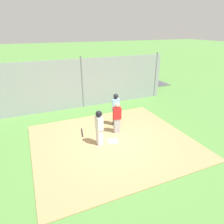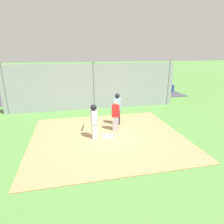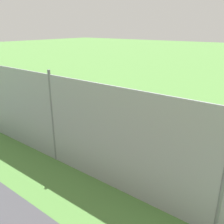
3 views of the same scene
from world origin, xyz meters
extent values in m
plane|color=#51843D|center=(0.00, 0.00, 0.00)|extent=(140.00, 140.00, 0.00)
cube|color=#A88456|center=(0.00, 0.00, 0.01)|extent=(7.20, 6.40, 0.03)
cube|color=white|center=(0.00, 0.00, 0.04)|extent=(0.49, 0.49, 0.02)
cube|color=#9E9EA3|center=(-0.56, -0.74, 0.41)|extent=(0.33, 0.26, 0.76)
cube|color=red|center=(-0.56, -0.74, 1.09)|extent=(0.41, 0.31, 0.60)
sphere|color=tan|center=(-0.56, -0.74, 1.51)|extent=(0.24, 0.24, 0.24)
cube|color=black|center=(-0.84, -1.53, 0.45)|extent=(0.35, 0.29, 0.85)
cube|color=#8CC1E0|center=(-0.84, -1.53, 1.21)|extent=(0.44, 0.35, 0.67)
sphere|color=black|center=(-0.84, -1.53, 1.68)|extent=(0.26, 0.26, 0.26)
cube|color=silver|center=(0.65, -0.03, 0.41)|extent=(0.24, 0.31, 0.76)
cube|color=silver|center=(0.65, -0.03, 1.10)|extent=(0.28, 0.40, 0.60)
sphere|color=tan|center=(0.65, -0.03, 1.52)|extent=(0.24, 0.24, 0.24)
sphere|color=black|center=(0.65, -0.03, 1.54)|extent=(0.29, 0.29, 0.29)
cylinder|color=black|center=(1.11, -1.35, 0.06)|extent=(0.22, 0.82, 0.06)
sphere|color=white|center=(0.91, 0.23, 0.07)|extent=(0.07, 0.07, 0.07)
cube|color=#93999E|center=(0.00, -4.97, 1.60)|extent=(12.00, 0.05, 3.20)
cylinder|color=slate|center=(0.00, -4.97, 1.68)|extent=(0.10, 0.10, 3.35)
camera|label=1|loc=(3.26, 7.42, 4.96)|focal=31.95mm
camera|label=2|loc=(1.65, 8.35, 3.98)|focal=30.81mm
camera|label=3|loc=(6.48, -9.97, 4.70)|focal=38.75mm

